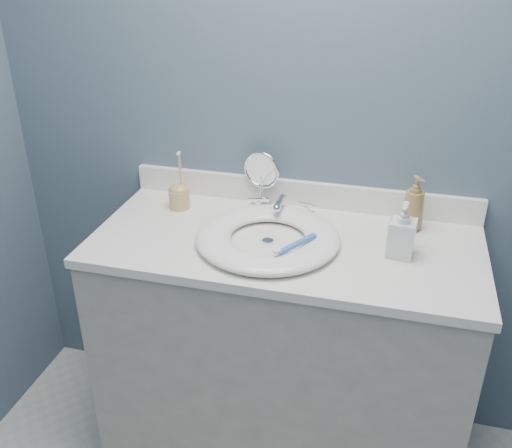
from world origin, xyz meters
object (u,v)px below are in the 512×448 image
(makeup_mirror, at_px, (261,176))
(soap_bottle_amber, at_px, (414,203))
(toothbrush_holder, at_px, (179,195))
(soap_bottle_clear, at_px, (403,230))

(makeup_mirror, distance_m, soap_bottle_amber, 0.52)
(makeup_mirror, xyz_separation_m, toothbrush_holder, (-0.27, -0.10, -0.06))
(soap_bottle_clear, distance_m, toothbrush_holder, 0.77)
(soap_bottle_clear, height_order, toothbrush_holder, toothbrush_holder)
(soap_bottle_amber, relative_size, soap_bottle_clear, 1.08)
(makeup_mirror, relative_size, toothbrush_holder, 0.96)
(makeup_mirror, relative_size, soap_bottle_clear, 1.17)
(soap_bottle_amber, distance_m, toothbrush_holder, 0.79)
(toothbrush_holder, bearing_deg, soap_bottle_clear, -10.35)
(soap_bottle_clear, bearing_deg, toothbrush_holder, 175.45)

